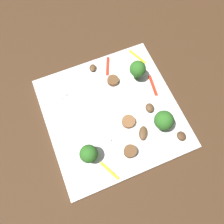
{
  "coord_description": "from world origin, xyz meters",
  "views": [
    {
      "loc": [
        -0.17,
        0.07,
        0.48
      ],
      "look_at": [
        0.0,
        0.0,
        0.01
      ],
      "focal_mm": 36.66,
      "sensor_mm": 36.0,
      "label": 1
    }
  ],
  "objects": [
    {
      "name": "pepper_strip_1",
      "position": [
        -0.12,
        0.05,
        0.01
      ],
      "size": [
        0.05,
        0.03,
        0.0
      ],
      "primitive_type": "cube",
      "rotation": [
        0.0,
        0.0,
        0.45
      ],
      "color": "yellow",
      "rests_on": "plate"
    },
    {
      "name": "pepper_strip_2",
      "position": [
        0.02,
        -0.11,
        0.01
      ],
      "size": [
        0.05,
        0.01,
        0.0
      ],
      "primitive_type": "cube",
      "rotation": [
        0.0,
        0.0,
        6.14
      ],
      "color": "red",
      "rests_on": "plate"
    },
    {
      "name": "broccoli_floret_2",
      "position": [
        0.06,
        -0.09,
        0.04
      ],
      "size": [
        0.04,
        0.04,
        0.05
      ],
      "color": "#347525",
      "rests_on": "plate"
    },
    {
      "name": "plate",
      "position": [
        0.0,
        0.0,
        0.01
      ],
      "size": [
        0.29,
        0.29,
        0.01
      ],
      "primitive_type": "cube",
      "color": "white",
      "rests_on": "ground_plane"
    },
    {
      "name": "mushroom_2",
      "position": [
        0.12,
        0.0,
        0.01
      ],
      "size": [
        0.03,
        0.02,
        0.01
      ],
      "primitive_type": "ellipsoid",
      "rotation": [
        0.0,
        0.0,
        2.68
      ],
      "color": "brown",
      "rests_on": "plate"
    },
    {
      "name": "pepper_strip_0",
      "position": [
        0.11,
        -0.11,
        0.01
      ],
      "size": [
        0.05,
        0.02,
        0.0
      ],
      "primitive_type": "cube",
      "rotation": [
        0.0,
        0.0,
        0.41
      ],
      "color": "yellow",
      "rests_on": "plate"
    },
    {
      "name": "broccoli_floret_1",
      "position": [
        -0.07,
        -0.09,
        0.04
      ],
      "size": [
        0.04,
        0.04,
        0.05
      ],
      "color": "#347525",
      "rests_on": "plate"
    },
    {
      "name": "sausage_slice_2",
      "position": [
        -0.04,
        -0.02,
        0.02
      ],
      "size": [
        0.04,
        0.04,
        0.01
      ],
      "primitive_type": "cylinder",
      "rotation": [
        0.0,
        0.0,
        2.87
      ],
      "color": "brown",
      "rests_on": "plate"
    },
    {
      "name": "sausage_slice_0",
      "position": [
        0.07,
        -0.03,
        0.02
      ],
      "size": [
        0.04,
        0.04,
        0.01
      ],
      "primitive_type": "cylinder",
      "rotation": [
        0.0,
        0.0,
        0.85
      ],
      "color": "brown",
      "rests_on": "plate"
    },
    {
      "name": "sausage_slice_1",
      "position": [
        -0.1,
        0.0,
        0.02
      ],
      "size": [
        0.03,
        0.03,
        0.02
      ],
      "primitive_type": "cylinder",
      "rotation": [
        0.0,
        0.0,
        0.43
      ],
      "color": "brown",
      "rests_on": "plate"
    },
    {
      "name": "broccoli_floret_0",
      "position": [
        -0.07,
        0.08,
        0.04
      ],
      "size": [
        0.04,
        0.04,
        0.05
      ],
      "color": "#347525",
      "rests_on": "plate"
    },
    {
      "name": "fork",
      "position": [
        0.04,
        0.07,
        0.01
      ],
      "size": [
        0.17,
        0.08,
        0.0
      ],
      "rotation": [
        0.0,
        0.0,
        0.41
      ],
      "color": "silver",
      "rests_on": "plate"
    },
    {
      "name": "ground_plane",
      "position": [
        0.0,
        0.0,
        0.0
      ],
      "size": [
        1.4,
        1.4,
        0.0
      ],
      "primitive_type": "plane",
      "color": "#422B19"
    },
    {
      "name": "pepper_strip_3",
      "position": [
        0.11,
        -0.03,
        0.01
      ],
      "size": [
        0.05,
        0.03,
        0.0
      ],
      "primitive_type": "cube",
      "rotation": [
        0.0,
        0.0,
        5.86
      ],
      "color": "red",
      "rests_on": "plate"
    },
    {
      "name": "mushroom_1",
      "position": [
        -0.11,
        -0.11,
        0.01
      ],
      "size": [
        0.02,
        0.02,
        0.01
      ],
      "primitive_type": "ellipsoid",
      "rotation": [
        0.0,
        0.0,
        3.28
      ],
      "color": "#4C331E",
      "rests_on": "plate"
    },
    {
      "name": "mushroom_0",
      "position": [
        -0.07,
        -0.04,
        0.02
      ],
      "size": [
        0.04,
        0.03,
        0.01
      ],
      "primitive_type": "ellipsoid",
      "rotation": [
        0.0,
        0.0,
        5.76
      ],
      "color": "brown",
      "rests_on": "plate"
    },
    {
      "name": "mushroom_3",
      "position": [
        -0.02,
        -0.08,
        0.02
      ],
      "size": [
        0.03,
        0.02,
        0.01
      ],
      "primitive_type": "ellipsoid",
      "rotation": [
        0.0,
        0.0,
        2.87
      ],
      "color": "brown",
      "rests_on": "plate"
    }
  ]
}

